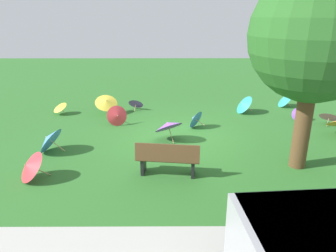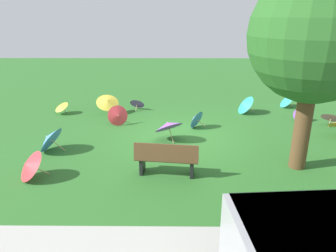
% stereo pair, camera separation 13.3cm
% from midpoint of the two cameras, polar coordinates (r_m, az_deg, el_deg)
% --- Properties ---
extents(ground, '(40.00, 40.00, 0.00)m').
position_cam_midpoint_polar(ground, '(10.54, 2.81, -2.13)').
color(ground, '#2D6B28').
extents(park_bench, '(1.65, 0.67, 0.90)m').
position_cam_midpoint_polar(park_bench, '(7.97, 0.21, -5.90)').
color(park_bench, brown).
rests_on(park_bench, ground).
extents(shade_tree, '(3.19, 3.19, 5.01)m').
position_cam_midpoint_polar(shade_tree, '(8.46, 25.58, 14.28)').
color(shade_tree, brown).
rests_on(shade_tree, ground).
extents(parasol_purple_0, '(1.26, 1.25, 0.85)m').
position_cam_midpoint_polar(parasol_purple_0, '(10.12, 0.40, 0.18)').
color(parasol_purple_0, tan).
rests_on(parasol_purple_0, ground).
extents(parasol_blue_0, '(0.72, 0.79, 0.69)m').
position_cam_midpoint_polar(parasol_blue_0, '(11.38, 5.24, 1.32)').
color(parasol_blue_0, tan).
rests_on(parasol_blue_0, ground).
extents(parasol_yellow_0, '(1.12, 1.08, 0.86)m').
position_cam_midpoint_polar(parasol_yellow_0, '(13.00, -10.57, 4.36)').
color(parasol_yellow_0, tan).
rests_on(parasol_yellow_0, ground).
extents(parasol_red_0, '(1.02, 1.05, 0.78)m').
position_cam_midpoint_polar(parasol_red_0, '(8.48, -23.55, -6.47)').
color(parasol_red_0, tan).
rests_on(parasol_red_0, ground).
extents(parasol_purple_1, '(0.61, 0.59, 0.54)m').
position_cam_midpoint_polar(parasol_purple_1, '(13.04, 23.15, 1.83)').
color(parasol_purple_1, tan).
rests_on(parasol_purple_1, ground).
extents(parasol_teal_0, '(0.65, 0.75, 0.62)m').
position_cam_midpoint_polar(parasol_teal_0, '(14.87, 20.74, 4.37)').
color(parasol_teal_0, tan).
rests_on(parasol_teal_0, ground).
extents(parasol_purple_2, '(0.72, 0.63, 0.55)m').
position_cam_midpoint_polar(parasol_purple_2, '(13.63, -5.27, 4.17)').
color(parasol_purple_2, tan).
rests_on(parasol_purple_2, ground).
extents(parasol_pink_0, '(0.95, 0.93, 0.61)m').
position_cam_midpoint_polar(parasol_pink_0, '(13.05, 27.64, 1.52)').
color(parasol_pink_0, tan).
rests_on(parasol_pink_0, ground).
extents(parasol_blue_1, '(0.91, 1.01, 0.84)m').
position_cam_midpoint_polar(parasol_blue_1, '(9.98, -20.34, -2.09)').
color(parasol_blue_1, tan).
rests_on(parasol_blue_1, ground).
extents(parasol_red_3, '(0.81, 0.76, 0.75)m').
position_cam_midpoint_polar(parasol_red_3, '(11.71, -8.68, 1.88)').
color(parasol_red_3, tan).
rests_on(parasol_red_3, ground).
extents(parasol_teal_1, '(0.86, 0.95, 0.79)m').
position_cam_midpoint_polar(parasol_teal_1, '(13.41, 13.83, 3.88)').
color(parasol_teal_1, tan).
rests_on(parasol_teal_1, ground).
extents(parasol_yellow_5, '(0.80, 0.81, 0.52)m').
position_cam_midpoint_polar(parasol_yellow_5, '(13.63, -18.47, 3.35)').
color(parasol_yellow_5, tan).
rests_on(parasol_yellow_5, ground).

